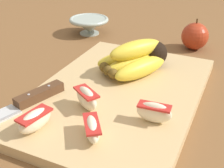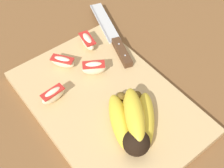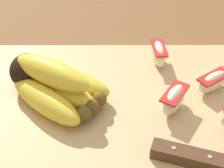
{
  "view_description": "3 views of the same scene",
  "coord_description": "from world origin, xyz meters",
  "px_view_note": "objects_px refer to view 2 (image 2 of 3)",
  "views": [
    {
      "loc": [
        -0.46,
        -0.2,
        0.32
      ],
      "look_at": [
        0.02,
        0.01,
        0.03
      ],
      "focal_mm": 48.19,
      "sensor_mm": 36.0,
      "label": 1
    },
    {
      "loc": [
        0.34,
        -0.24,
        0.58
      ],
      "look_at": [
        0.0,
        0.03,
        0.04
      ],
      "focal_mm": 46.92,
      "sensor_mm": 36.0,
      "label": 2
    },
    {
      "loc": [
        0.03,
        0.41,
        0.38
      ],
      "look_at": [
        0.03,
        0.0,
        0.05
      ],
      "focal_mm": 56.13,
      "sensor_mm": 36.0,
      "label": 3
    }
  ],
  "objects_px": {
    "apple_wedge_far": "(63,62)",
    "apple_wedge_extra": "(87,41)",
    "chefs_knife": "(115,41)",
    "apple_wedge_near": "(94,68)",
    "banana_bunch": "(133,122)",
    "apple_wedge_middle": "(53,95)"
  },
  "relations": [
    {
      "from": "apple_wedge_far",
      "to": "apple_wedge_extra",
      "type": "height_order",
      "value": "apple_wedge_extra"
    },
    {
      "from": "chefs_knife",
      "to": "apple_wedge_extra",
      "type": "relative_size",
      "value": 4.14
    },
    {
      "from": "apple_wedge_far",
      "to": "apple_wedge_near",
      "type": "bearing_deg",
      "value": 34.49
    },
    {
      "from": "banana_bunch",
      "to": "chefs_knife",
      "type": "distance_m",
      "value": 0.27
    },
    {
      "from": "apple_wedge_middle",
      "to": "apple_wedge_extra",
      "type": "height_order",
      "value": "apple_wedge_middle"
    },
    {
      "from": "chefs_knife",
      "to": "apple_wedge_extra",
      "type": "bearing_deg",
      "value": -117.51
    },
    {
      "from": "apple_wedge_extra",
      "to": "apple_wedge_middle",
      "type": "bearing_deg",
      "value": -59.07
    },
    {
      "from": "apple_wedge_near",
      "to": "apple_wedge_middle",
      "type": "bearing_deg",
      "value": -85.61
    },
    {
      "from": "apple_wedge_middle",
      "to": "apple_wedge_extra",
      "type": "distance_m",
      "value": 0.19
    },
    {
      "from": "apple_wedge_near",
      "to": "apple_wedge_far",
      "type": "bearing_deg",
      "value": -145.51
    },
    {
      "from": "banana_bunch",
      "to": "apple_wedge_near",
      "type": "relative_size",
      "value": 2.67
    },
    {
      "from": "banana_bunch",
      "to": "apple_wedge_far",
      "type": "xyz_separation_m",
      "value": [
        -0.25,
        -0.02,
        -0.01
      ]
    },
    {
      "from": "apple_wedge_far",
      "to": "apple_wedge_extra",
      "type": "bearing_deg",
      "value": 102.73
    },
    {
      "from": "chefs_knife",
      "to": "apple_wedge_near",
      "type": "height_order",
      "value": "apple_wedge_near"
    },
    {
      "from": "chefs_knife",
      "to": "apple_wedge_middle",
      "type": "height_order",
      "value": "apple_wedge_middle"
    },
    {
      "from": "apple_wedge_middle",
      "to": "apple_wedge_extra",
      "type": "bearing_deg",
      "value": 120.93
    },
    {
      "from": "banana_bunch",
      "to": "chefs_knife",
      "type": "height_order",
      "value": "banana_bunch"
    },
    {
      "from": "apple_wedge_near",
      "to": "banana_bunch",
      "type": "bearing_deg",
      "value": -8.71
    },
    {
      "from": "chefs_knife",
      "to": "apple_wedge_extra",
      "type": "xyz_separation_m",
      "value": [
        -0.04,
        -0.07,
        0.01
      ]
    },
    {
      "from": "banana_bunch",
      "to": "apple_wedge_extra",
      "type": "bearing_deg",
      "value": 165.15
    },
    {
      "from": "chefs_knife",
      "to": "apple_wedge_near",
      "type": "relative_size",
      "value": 4.39
    },
    {
      "from": "apple_wedge_far",
      "to": "apple_wedge_extra",
      "type": "xyz_separation_m",
      "value": [
        -0.02,
        0.09,
        0.0
      ]
    }
  ]
}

